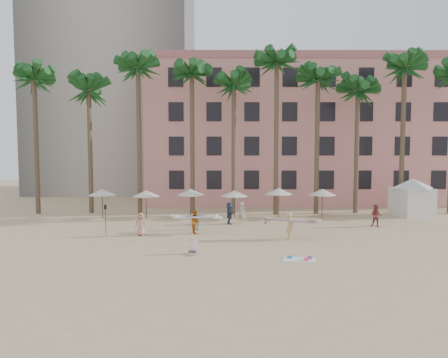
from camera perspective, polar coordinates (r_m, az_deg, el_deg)
ground at (r=24.30m, az=4.74°, el=-10.45°), size 120.00×120.00×0.00m
pink_hotel at (r=50.30m, az=10.29°, el=6.15°), size 35.00×14.00×16.00m
grey_tower at (r=66.26m, az=-15.02°, el=20.48°), size 22.00×18.00×50.00m
palm_row at (r=39.14m, az=3.71°, el=14.16°), size 44.40×5.40×16.30m
umbrella_row at (r=36.15m, az=-1.66°, el=-1.92°), size 22.50×2.70×2.73m
cabana at (r=41.39m, az=25.26°, el=-1.92°), size 5.26×5.26×3.50m
beach_towel at (r=23.20m, az=10.78°, el=-11.13°), size 1.94×1.28×0.14m
carrier_yellow at (r=27.94m, az=9.44°, el=-6.35°), size 3.46×0.91×1.91m
carrier_white at (r=29.61m, az=-4.07°, el=-5.93°), size 3.35×1.51×1.78m
beachgoers at (r=32.04m, az=3.58°, el=-5.30°), size 19.15×5.74×1.82m
paddle at (r=30.03m, az=-16.57°, el=-5.07°), size 0.18×0.04×2.23m
seated_man at (r=23.91m, az=-4.53°, el=-9.87°), size 0.42×0.74×0.96m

